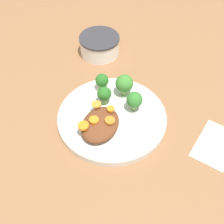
% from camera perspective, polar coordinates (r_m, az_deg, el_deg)
% --- Properties ---
extents(ground_plane, '(4.00, 4.00, 0.00)m').
position_cam_1_polar(ground_plane, '(0.81, 0.00, -1.55)').
color(ground_plane, '#8C603D').
extents(plate, '(0.28, 0.28, 0.02)m').
position_cam_1_polar(plate, '(0.80, 0.00, -0.99)').
color(plate, silver).
rests_on(plate, ground_plane).
extents(dip_bowl, '(0.12, 0.12, 0.06)m').
position_cam_1_polar(dip_bowl, '(0.99, -2.30, 12.28)').
color(dip_bowl, white).
rests_on(dip_bowl, ground_plane).
extents(stew_mound, '(0.12, 0.09, 0.03)m').
position_cam_1_polar(stew_mound, '(0.76, -2.19, -2.29)').
color(stew_mound, brown).
rests_on(stew_mound, plate).
extents(broccoli_floret_0, '(0.04, 0.04, 0.05)m').
position_cam_1_polar(broccoli_floret_0, '(0.80, -1.42, 3.22)').
color(broccoli_floret_0, '#759E51').
rests_on(broccoli_floret_0, plate).
extents(broccoli_floret_1, '(0.04, 0.04, 0.06)m').
position_cam_1_polar(broccoli_floret_1, '(0.78, 4.12, 2.20)').
color(broccoli_floret_1, '#7FA85B').
rests_on(broccoli_floret_1, plate).
extents(broccoli_floret_2, '(0.05, 0.05, 0.06)m').
position_cam_1_polar(broccoli_floret_2, '(0.82, 2.46, 5.12)').
color(broccoli_floret_2, '#7FA85B').
rests_on(broccoli_floret_2, plate).
extents(broccoli_floret_3, '(0.04, 0.04, 0.05)m').
position_cam_1_polar(broccoli_floret_3, '(0.84, -1.84, 5.67)').
color(broccoli_floret_3, '#7FA85B').
rests_on(broccoli_floret_3, plate).
extents(carrot_slice_0, '(0.02, 0.02, 0.00)m').
position_cam_1_polar(carrot_slice_0, '(0.77, -2.88, 1.39)').
color(carrot_slice_0, orange).
rests_on(carrot_slice_0, stew_mound).
extents(carrot_slice_1, '(0.02, 0.02, 0.01)m').
position_cam_1_polar(carrot_slice_1, '(0.74, -0.41, -1.55)').
color(carrot_slice_1, orange).
rests_on(carrot_slice_1, stew_mound).
extents(carrot_slice_2, '(0.02, 0.02, 0.01)m').
position_cam_1_polar(carrot_slice_2, '(0.74, -3.31, -1.49)').
color(carrot_slice_2, orange).
rests_on(carrot_slice_2, stew_mound).
extents(carrot_slice_3, '(0.03, 0.03, 0.01)m').
position_cam_1_polar(carrot_slice_3, '(0.73, -5.27, -2.52)').
color(carrot_slice_3, orange).
rests_on(carrot_slice_3, stew_mound).
extents(carrot_slice_4, '(0.02, 0.02, 0.01)m').
position_cam_1_polar(carrot_slice_4, '(0.76, -0.22, 0.54)').
color(carrot_slice_4, orange).
rests_on(carrot_slice_4, stew_mound).
extents(napkin, '(0.14, 0.11, 0.01)m').
position_cam_1_polar(napkin, '(0.80, 18.37, -5.65)').
color(napkin, beige).
rests_on(napkin, ground_plane).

